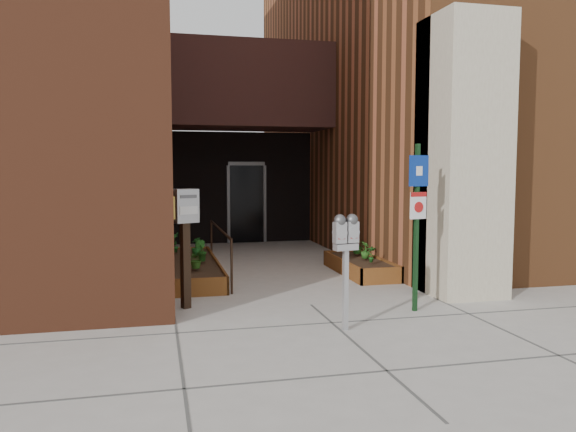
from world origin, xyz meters
TOP-DOWN VIEW (x-y plane):
  - ground at (0.00, 0.00)m, footprint 80.00×80.00m
  - architecture at (-0.18, 6.89)m, footprint 20.00×14.60m
  - planter_left at (-1.55, 2.70)m, footprint 0.90×3.60m
  - planter_right at (1.60, 2.20)m, footprint 0.80×2.20m
  - handrail at (-1.05, 2.65)m, footprint 0.04×3.34m
  - parking_meter at (0.06, -1.35)m, footprint 0.34×0.18m
  - sign_post at (1.35, -0.69)m, footprint 0.32×0.11m
  - payment_dropbox at (-1.82, 0.24)m, footprint 0.42×0.37m
  - shrub_left_a at (-1.56, 1.80)m, footprint 0.41×0.41m
  - shrub_left_b at (-1.42, 2.54)m, footprint 0.31×0.31m
  - shrub_left_c at (-1.45, 3.27)m, footprint 0.28×0.28m
  - shrub_left_d at (-1.85, 3.79)m, footprint 0.27×0.27m
  - shrub_right_a at (1.68, 2.13)m, footprint 0.25×0.25m
  - shrub_right_b at (1.63, 1.70)m, footprint 0.18×0.18m
  - shrub_right_c at (1.73, 2.71)m, footprint 0.38×0.38m

SIDE VIEW (x-z plane):
  - ground at x=0.00m, z-range 0.00..0.00m
  - planter_left at x=-1.55m, z-range -0.02..0.28m
  - planter_right at x=1.60m, z-range -0.02..0.28m
  - shrub_right_b at x=1.63m, z-range 0.30..0.60m
  - shrub_right_a at x=1.68m, z-range 0.30..0.62m
  - shrub_left_a at x=-1.56m, z-range 0.30..0.62m
  - shrub_right_c at x=1.73m, z-range 0.30..0.63m
  - shrub_left_c at x=-1.45m, z-range 0.30..0.66m
  - shrub_left_b at x=-1.42m, z-range 0.30..0.69m
  - shrub_left_d at x=-1.85m, z-range 0.30..0.71m
  - handrail at x=-1.05m, z-range 0.30..1.20m
  - parking_meter at x=0.06m, z-range 0.40..1.86m
  - payment_dropbox at x=-1.82m, z-range 0.38..2.11m
  - sign_post at x=1.35m, z-range 0.27..2.64m
  - architecture at x=-0.18m, z-range -0.02..9.98m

